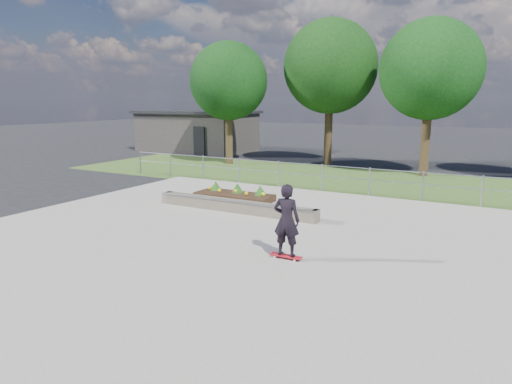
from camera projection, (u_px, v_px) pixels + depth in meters
ground at (223, 240)px, 12.62m from camera, size 120.00×120.00×0.00m
grass_verge at (347, 180)px, 22.05m from camera, size 30.00×8.00×0.02m
concrete_slab at (223, 239)px, 12.61m from camera, size 15.00×15.00×0.06m
fence at (322, 174)px, 18.90m from camera, size 20.06×0.06×1.20m
building at (197, 131)px, 34.39m from camera, size 8.40×5.40×3.00m
tree_far_left at (228, 81)px, 26.60m from camera, size 4.55×4.55×7.15m
tree_mid_left at (330, 67)px, 25.55m from camera, size 5.25×5.25×8.25m
tree_mid_right at (431, 70)px, 22.16m from camera, size 4.90×4.90×7.70m
grind_ledge at (235, 206)px, 15.46m from camera, size 6.00×0.44×0.43m
planter_bed at (235, 195)px, 17.34m from camera, size 3.00×1.20×0.61m
skateboarder at (287, 220)px, 10.74m from camera, size 0.80×0.49×1.83m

